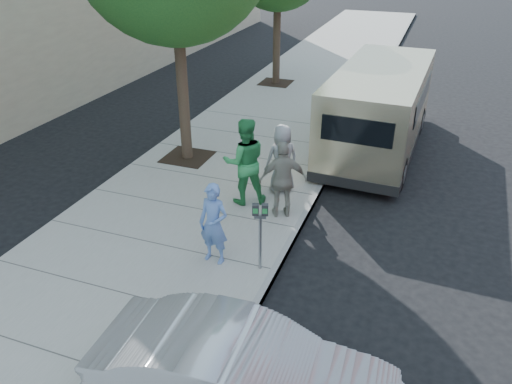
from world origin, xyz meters
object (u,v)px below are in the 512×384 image
sedan (244,379)px  person_striped_polo (283,180)px  person_officer (214,224)px  person_gray_shirt (282,159)px  person_green_shirt (245,162)px  parking_meter (260,223)px  van (379,108)px

sedan → person_striped_polo: person_striped_polo is taller
person_officer → person_gray_shirt: person_gray_shirt is taller
person_gray_shirt → person_striped_polo: size_ratio=0.95×
person_striped_polo → person_green_shirt: bearing=-41.6°
parking_meter → sedan: 2.99m
sedan → parking_meter: bearing=13.3°
van → person_officer: 6.83m
parking_meter → person_green_shirt: bearing=99.6°
parking_meter → person_striped_polo: person_striped_polo is taller
van → person_gray_shirt: size_ratio=4.00×
person_officer → person_gray_shirt: (0.31, 3.07, 0.02)m
sedan → person_gray_shirt: (-1.37, 5.87, 0.30)m
person_gray_shirt → van: bearing=-155.5°
parking_meter → person_striped_polo: bearing=77.8°
van → person_striped_polo: bearing=-103.7°
parking_meter → person_striped_polo: (-0.19, 1.93, -0.12)m
person_officer → person_striped_polo: size_ratio=0.93×
person_officer → person_gray_shirt: bearing=89.7°
person_officer → person_green_shirt: size_ratio=0.80×
sedan → person_gray_shirt: bearing=10.6°
sedan → van: bearing=-4.5°
person_green_shirt → person_gray_shirt: person_green_shirt is taller
person_officer → person_green_shirt: person_green_shirt is taller
sedan → person_green_shirt: bearing=18.6°
person_green_shirt → person_striped_polo: (0.97, -0.29, -0.14)m
parking_meter → person_officer: person_officer is taller
parking_meter → person_gray_shirt: person_gray_shirt is taller
sedan → person_officer: size_ratio=2.53×
van → parking_meter: bearing=-97.5°
person_officer → parking_meter: bearing=8.3°
person_gray_shirt → parking_meter: bearing=60.9°
parking_meter → person_gray_shirt: (-0.56, 3.03, -0.16)m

